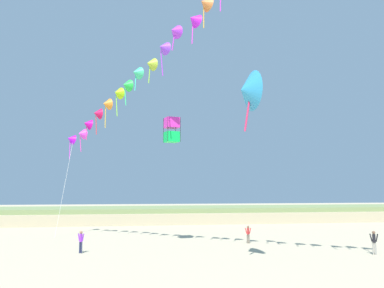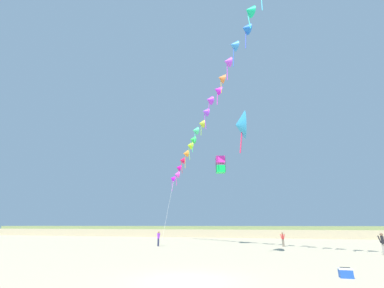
{
  "view_description": "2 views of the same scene",
  "coord_description": "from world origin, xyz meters",
  "px_view_note": "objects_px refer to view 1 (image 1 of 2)",
  "views": [
    {
      "loc": [
        -5.24,
        -14.32,
        4.78
      ],
      "look_at": [
        -0.69,
        13.22,
        7.9
      ],
      "focal_mm": 38.0,
      "sensor_mm": 36.0,
      "label": 1
    },
    {
      "loc": [
        3.47,
        -12.14,
        2.36
      ],
      "look_at": [
        -2.53,
        10.88,
        9.89
      ],
      "focal_mm": 24.0,
      "sensor_mm": 36.0,
      "label": 2
    }
  ],
  "objects_px": {
    "person_near_right": "(81,240)",
    "large_kite_low_lead": "(172,130)",
    "large_kite_mid_trail": "(247,90)",
    "person_near_left": "(374,241)",
    "person_mid_center": "(248,233)"
  },
  "relations": [
    {
      "from": "large_kite_low_lead",
      "to": "large_kite_mid_trail",
      "type": "xyz_separation_m",
      "value": [
        3.49,
        -11.08,
        1.0
      ]
    },
    {
      "from": "person_near_right",
      "to": "large_kite_low_lead",
      "type": "height_order",
      "value": "large_kite_low_lead"
    },
    {
      "from": "person_mid_center",
      "to": "large_kite_low_lead",
      "type": "xyz_separation_m",
      "value": [
        -6.92,
        -0.31,
        9.08
      ]
    },
    {
      "from": "large_kite_mid_trail",
      "to": "person_near_left",
      "type": "bearing_deg",
      "value": 19.56
    },
    {
      "from": "person_near_left",
      "to": "person_near_right",
      "type": "bearing_deg",
      "value": 168.68
    },
    {
      "from": "large_kite_low_lead",
      "to": "large_kite_mid_trail",
      "type": "distance_m",
      "value": 11.66
    },
    {
      "from": "person_near_right",
      "to": "large_kite_mid_trail",
      "type": "height_order",
      "value": "large_kite_mid_trail"
    },
    {
      "from": "large_kite_mid_trail",
      "to": "person_near_right",
      "type": "bearing_deg",
      "value": 142.85
    },
    {
      "from": "person_near_left",
      "to": "large_kite_low_lead",
      "type": "distance_m",
      "value": 18.31
    },
    {
      "from": "person_near_right",
      "to": "person_mid_center",
      "type": "xyz_separation_m",
      "value": [
        14.12,
        3.29,
        -0.06
      ]
    },
    {
      "from": "person_near_left",
      "to": "large_kite_mid_trail",
      "type": "relative_size",
      "value": 0.44
    },
    {
      "from": "person_near_left",
      "to": "person_near_right",
      "type": "distance_m",
      "value": 21.84
    },
    {
      "from": "person_near_left",
      "to": "large_kite_mid_trail",
      "type": "xyz_separation_m",
      "value": [
        -10.73,
        -3.81,
        9.98
      ]
    },
    {
      "from": "person_mid_center",
      "to": "person_near_left",
      "type": "bearing_deg",
      "value": -46.09
    },
    {
      "from": "person_near_left",
      "to": "person_mid_center",
      "type": "xyz_separation_m",
      "value": [
        -7.29,
        7.58,
        -0.1
      ]
    }
  ]
}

